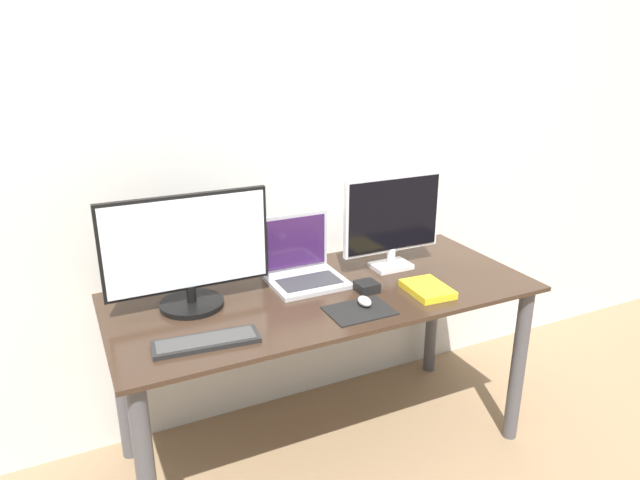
% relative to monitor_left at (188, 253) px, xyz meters
% --- Properties ---
extents(wall_back, '(7.00, 0.05, 2.50)m').
position_rel_monitor_left_xyz_m(wall_back, '(0.52, 0.35, 0.27)').
color(wall_back, silver).
rests_on(wall_back, ground_plane).
extents(desk, '(1.72, 0.75, 0.76)m').
position_rel_monitor_left_xyz_m(desk, '(0.52, -0.09, -0.36)').
color(desk, '#332319').
rests_on(desk, ground_plane).
extents(monitor_left, '(0.62, 0.24, 0.44)m').
position_rel_monitor_left_xyz_m(monitor_left, '(0.00, 0.00, 0.00)').
color(monitor_left, black).
rests_on(monitor_left, desk).
extents(monitor_right, '(0.47, 0.12, 0.42)m').
position_rel_monitor_left_xyz_m(monitor_right, '(0.89, 0.00, 0.01)').
color(monitor_right, silver).
rests_on(monitor_right, desk).
extents(laptop, '(0.31, 0.27, 0.27)m').
position_rel_monitor_left_xyz_m(laptop, '(0.48, 0.05, -0.15)').
color(laptop, '#ADADB2').
rests_on(laptop, desk).
extents(keyboard, '(0.36, 0.14, 0.02)m').
position_rel_monitor_left_xyz_m(keyboard, '(-0.03, -0.31, -0.21)').
color(keyboard, black).
rests_on(keyboard, desk).
extents(mousepad, '(0.24, 0.18, 0.00)m').
position_rel_monitor_left_xyz_m(mousepad, '(0.56, -0.32, -0.22)').
color(mousepad, black).
rests_on(mousepad, desk).
extents(mouse, '(0.04, 0.07, 0.04)m').
position_rel_monitor_left_xyz_m(mouse, '(0.59, -0.29, -0.20)').
color(mouse, silver).
rests_on(mouse, mousepad).
extents(book, '(0.16, 0.21, 0.03)m').
position_rel_monitor_left_xyz_m(book, '(0.89, -0.29, -0.20)').
color(book, yellow).
rests_on(book, desk).
extents(power_brick, '(0.08, 0.08, 0.04)m').
position_rel_monitor_left_xyz_m(power_brick, '(0.67, -0.17, -0.20)').
color(power_brick, black).
rests_on(power_brick, desk).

